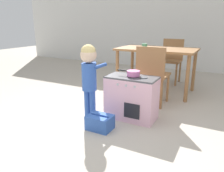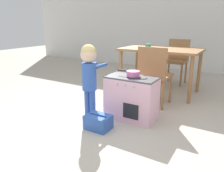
{
  "view_description": "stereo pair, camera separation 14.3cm",
  "coord_description": "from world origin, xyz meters",
  "px_view_note": "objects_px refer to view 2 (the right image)",
  "views": [
    {
      "loc": [
        1.17,
        -1.61,
        1.16
      ],
      "look_at": [
        -0.06,
        0.7,
        0.41
      ],
      "focal_mm": 35.0,
      "sensor_mm": 36.0,
      "label": 1
    },
    {
      "loc": [
        1.29,
        -1.54,
        1.16
      ],
      "look_at": [
        -0.06,
        0.7,
        0.41
      ],
      "focal_mm": 35.0,
      "sensor_mm": 36.0,
      "label": 2
    }
  ],
  "objects_px": {
    "toy_basket": "(98,122)",
    "cup_on_table": "(148,46)",
    "toy_pot": "(133,73)",
    "dining_chair_far": "(176,60)",
    "child_figure": "(89,70)",
    "play_kitchen": "(131,98)",
    "dining_chair_near": "(154,74)",
    "dining_table": "(161,54)"
  },
  "relations": [
    {
      "from": "toy_pot",
      "to": "dining_chair_near",
      "type": "height_order",
      "value": "dining_chair_near"
    },
    {
      "from": "child_figure",
      "to": "toy_pot",
      "type": "bearing_deg",
      "value": 23.0
    },
    {
      "from": "toy_pot",
      "to": "dining_chair_near",
      "type": "bearing_deg",
      "value": 84.1
    },
    {
      "from": "play_kitchen",
      "to": "dining_table",
      "type": "relative_size",
      "value": 0.48
    },
    {
      "from": "dining_chair_near",
      "to": "toy_basket",
      "type": "bearing_deg",
      "value": -104.32
    },
    {
      "from": "toy_basket",
      "to": "dining_chair_far",
      "type": "xyz_separation_m",
      "value": [
        0.18,
        2.46,
        0.39
      ]
    },
    {
      "from": "play_kitchen",
      "to": "child_figure",
      "type": "xyz_separation_m",
      "value": [
        -0.48,
        -0.21,
        0.34
      ]
    },
    {
      "from": "child_figure",
      "to": "dining_table",
      "type": "relative_size",
      "value": 0.72
    },
    {
      "from": "dining_chair_near",
      "to": "dining_chair_far",
      "type": "height_order",
      "value": "same"
    },
    {
      "from": "toy_pot",
      "to": "child_figure",
      "type": "bearing_deg",
      "value": -157.0
    },
    {
      "from": "cup_on_table",
      "to": "toy_basket",
      "type": "bearing_deg",
      "value": -87.82
    },
    {
      "from": "play_kitchen",
      "to": "dining_chair_near",
      "type": "height_order",
      "value": "dining_chair_near"
    },
    {
      "from": "toy_basket",
      "to": "dining_chair_far",
      "type": "bearing_deg",
      "value": 85.84
    },
    {
      "from": "toy_pot",
      "to": "dining_chair_far",
      "type": "relative_size",
      "value": 0.34
    },
    {
      "from": "dining_table",
      "to": "dining_chair_far",
      "type": "xyz_separation_m",
      "value": [
        0.07,
        0.75,
        -0.19
      ]
    },
    {
      "from": "dining_chair_far",
      "to": "cup_on_table",
      "type": "distance_m",
      "value": 1.0
    },
    {
      "from": "play_kitchen",
      "to": "toy_basket",
      "type": "height_order",
      "value": "play_kitchen"
    },
    {
      "from": "toy_basket",
      "to": "toy_pot",
      "type": "bearing_deg",
      "value": 65.78
    },
    {
      "from": "toy_basket",
      "to": "cup_on_table",
      "type": "height_order",
      "value": "cup_on_table"
    },
    {
      "from": "play_kitchen",
      "to": "dining_chair_far",
      "type": "xyz_separation_m",
      "value": [
        -0.01,
        2.01,
        0.2
      ]
    },
    {
      "from": "toy_pot",
      "to": "dining_table",
      "type": "xyz_separation_m",
      "value": [
        -0.1,
        1.26,
        0.07
      ]
    },
    {
      "from": "play_kitchen",
      "to": "child_figure",
      "type": "distance_m",
      "value": 0.63
    },
    {
      "from": "toy_pot",
      "to": "dining_chair_far",
      "type": "distance_m",
      "value": 2.01
    },
    {
      "from": "play_kitchen",
      "to": "child_figure",
      "type": "relative_size",
      "value": 0.67
    },
    {
      "from": "dining_table",
      "to": "dining_chair_near",
      "type": "bearing_deg",
      "value": -77.12
    },
    {
      "from": "toy_pot",
      "to": "dining_chair_far",
      "type": "xyz_separation_m",
      "value": [
        -0.02,
        2.01,
        -0.12
      ]
    },
    {
      "from": "play_kitchen",
      "to": "toy_pot",
      "type": "bearing_deg",
      "value": 2.34
    },
    {
      "from": "toy_pot",
      "to": "child_figure",
      "type": "distance_m",
      "value": 0.53
    },
    {
      "from": "toy_basket",
      "to": "dining_table",
      "type": "bearing_deg",
      "value": 86.48
    },
    {
      "from": "toy_pot",
      "to": "dining_chair_near",
      "type": "distance_m",
      "value": 0.59
    },
    {
      "from": "play_kitchen",
      "to": "cup_on_table",
      "type": "xyz_separation_m",
      "value": [
        -0.25,
        1.09,
        0.52
      ]
    },
    {
      "from": "toy_basket",
      "to": "cup_on_table",
      "type": "xyz_separation_m",
      "value": [
        -0.06,
        1.54,
        0.71
      ]
    },
    {
      "from": "play_kitchen",
      "to": "dining_table",
      "type": "height_order",
      "value": "dining_table"
    },
    {
      "from": "toy_pot",
      "to": "toy_basket",
      "type": "relative_size",
      "value": 1.04
    },
    {
      "from": "cup_on_table",
      "to": "toy_pot",
      "type": "bearing_deg",
      "value": -76.57
    },
    {
      "from": "dining_chair_near",
      "to": "dining_chair_far",
      "type": "bearing_deg",
      "value": 93.31
    },
    {
      "from": "toy_pot",
      "to": "dining_chair_near",
      "type": "xyz_separation_m",
      "value": [
        0.06,
        0.57,
        -0.12
      ]
    },
    {
      "from": "child_figure",
      "to": "dining_chair_near",
      "type": "bearing_deg",
      "value": 54.89
    },
    {
      "from": "child_figure",
      "to": "cup_on_table",
      "type": "relative_size",
      "value": 10.15
    },
    {
      "from": "cup_on_table",
      "to": "child_figure",
      "type": "bearing_deg",
      "value": -100.09
    },
    {
      "from": "play_kitchen",
      "to": "dining_chair_far",
      "type": "relative_size",
      "value": 0.72
    },
    {
      "from": "cup_on_table",
      "to": "dining_chair_far",
      "type": "bearing_deg",
      "value": 75.52
    }
  ]
}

